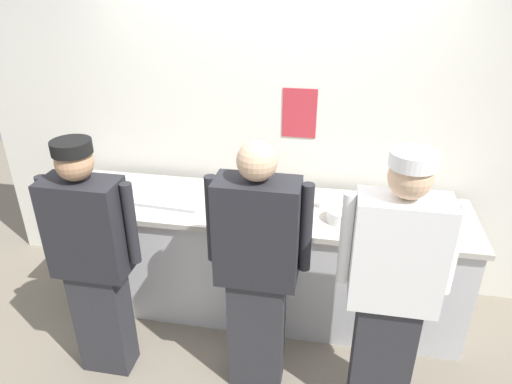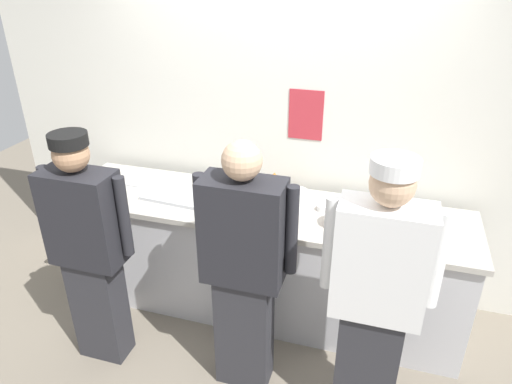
{
  "view_description": "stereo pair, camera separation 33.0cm",
  "coord_description": "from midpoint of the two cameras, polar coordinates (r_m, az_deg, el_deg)",
  "views": [
    {
      "loc": [
        0.51,
        -2.53,
        2.52
      ],
      "look_at": [
        -0.03,
        0.37,
        1.03
      ],
      "focal_mm": 32.87,
      "sensor_mm": 36.0,
      "label": 1
    },
    {
      "loc": [
        0.83,
        -2.46,
        2.52
      ],
      "look_at": [
        -0.03,
        0.37,
        1.03
      ],
      "focal_mm": 32.87,
      "sensor_mm": 36.0,
      "label": 2
    }
  ],
  "objects": [
    {
      "name": "wall_back",
      "position": [
        3.63,
        -0.71,
        8.28
      ],
      "size": [
        4.71,
        0.11,
        2.72
      ],
      "color": "silver",
      "rests_on": "ground"
    },
    {
      "name": "ramekin_green_sauce",
      "position": [
        3.46,
        14.28,
        -1.38
      ],
      "size": [
        0.09,
        0.09,
        0.04
      ],
      "color": "white",
      "rests_on": "prep_counter"
    },
    {
      "name": "chef_center",
      "position": [
        2.77,
        -3.33,
        -9.27
      ],
      "size": [
        0.61,
        0.24,
        1.68
      ],
      "color": "#2D2D33",
      "rests_on": "ground"
    },
    {
      "name": "squeeze_bottle_primary",
      "position": [
        3.46,
        -0.79,
        0.84
      ],
      "size": [
        0.06,
        0.06,
        0.2
      ],
      "color": "orange",
      "rests_on": "prep_counter"
    },
    {
      "name": "plate_stack_front",
      "position": [
        3.45,
        1.81,
        -0.31
      ],
      "size": [
        0.2,
        0.2,
        0.07
      ],
      "color": "white",
      "rests_on": "prep_counter"
    },
    {
      "name": "ramekin_red_sauce",
      "position": [
        3.36,
        12.04,
        -2.05
      ],
      "size": [
        0.1,
        0.1,
        0.04
      ],
      "color": "white",
      "rests_on": "prep_counter"
    },
    {
      "name": "deli_cup",
      "position": [
        3.67,
        -22.1,
        -0.58
      ],
      "size": [
        0.09,
        0.09,
        0.08
      ],
      "primitive_type": "cylinder",
      "color": "white",
      "rests_on": "prep_counter"
    },
    {
      "name": "sheet_tray",
      "position": [
        3.52,
        -12.78,
        -0.91
      ],
      "size": [
        0.48,
        0.32,
        0.02
      ],
      "primitive_type": "cube",
      "rotation": [
        0.0,
        0.0,
        -0.07
      ],
      "color": "#B7BABF",
      "rests_on": "prep_counter"
    },
    {
      "name": "chef_far_right",
      "position": [
        2.65,
        12.83,
        -11.32
      ],
      "size": [
        0.61,
        0.24,
        1.7
      ],
      "color": "#2D2D33",
      "rests_on": "ground"
    },
    {
      "name": "plate_stack_rear",
      "position": [
        3.19,
        7.45,
        -2.93
      ],
      "size": [
        0.2,
        0.2,
        0.08
      ],
      "color": "white",
      "rests_on": "prep_counter"
    },
    {
      "name": "ground_plane",
      "position": [
        3.61,
        -3.4,
        -17.47
      ],
      "size": [
        9.0,
        9.0,
        0.0
      ],
      "primitive_type": "plane",
      "color": "slate"
    },
    {
      "name": "chefs_knife",
      "position": [
        3.79,
        -19.45,
        0.16
      ],
      "size": [
        0.27,
        0.03,
        0.02
      ],
      "color": "#B7BABF",
      "rests_on": "prep_counter"
    },
    {
      "name": "mixing_bowl_steel",
      "position": [
        3.33,
        -3.79,
        -0.96
      ],
      "size": [
        0.31,
        0.31,
        0.12
      ],
      "primitive_type": "cylinder",
      "color": "#B7BABF",
      "rests_on": "prep_counter"
    },
    {
      "name": "ramekin_yellow_sauce",
      "position": [
        3.27,
        15.35,
        -3.25
      ],
      "size": [
        0.1,
        0.1,
        0.04
      ],
      "color": "white",
      "rests_on": "prep_counter"
    },
    {
      "name": "prep_counter",
      "position": [
        3.61,
        -2.15,
        -8.05
      ],
      "size": [
        3.0,
        0.73,
        0.91
      ],
      "color": "silver",
      "rests_on": "ground"
    },
    {
      "name": "chef_near_left",
      "position": [
        3.1,
        -22.21,
        -7.55
      ],
      "size": [
        0.59,
        0.24,
        1.63
      ],
      "color": "#2D2D33",
      "rests_on": "ground"
    },
    {
      "name": "ramekin_orange_sauce",
      "position": [
        3.36,
        5.29,
        -1.55
      ],
      "size": [
        0.08,
        0.08,
        0.04
      ],
      "color": "white",
      "rests_on": "prep_counter"
    }
  ]
}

